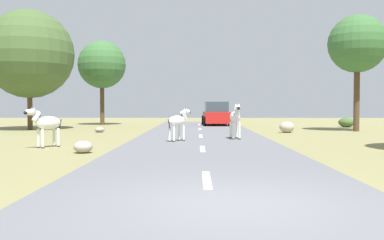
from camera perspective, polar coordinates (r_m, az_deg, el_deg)
The scene contains 14 objects.
ground_plane at distance 6.64m, azimuth 5.44°, elevation -11.40°, with size 90.00×90.00×0.00m, color olive.
road at distance 6.62m, azimuth 2.40°, elevation -11.23°, with size 6.00×64.00×0.05m, color slate.
lane_markings at distance 5.64m, azimuth 2.73°, elevation -13.27°, with size 0.16×56.00×0.01m.
zebra_0 at distance 18.77m, azimuth 5.82°, elevation 0.30°, with size 0.50×1.67×1.57m.
zebra_1 at distance 17.54m, azimuth -1.91°, elevation -0.19°, with size 1.05×1.25×1.37m.
zebra_2 at distance 16.26m, azimuth -18.94°, elevation -0.44°, with size 1.08×1.37×1.47m.
car_0 at distance 31.88m, azimuth 3.25°, elevation 0.76°, with size 2.13×4.40×1.74m.
tree_0 at distance 28.49m, azimuth -20.97°, elevation 8.24°, with size 5.46×5.46×7.43m.
tree_2 at distance 26.98m, azimuth 21.27°, elevation 9.42°, with size 3.37×3.37×6.81m.
tree_3 at distance 33.80m, azimuth -11.97°, elevation 7.24°, with size 3.67×3.67×6.51m.
bush_1 at distance 31.49m, azimuth 20.01°, elevation -0.30°, with size 1.12×1.01×0.67m, color #425B2D.
rock_0 at distance 24.65m, azimuth -12.28°, elevation -1.28°, with size 0.56×0.50×0.29m, color gray.
rock_2 at distance 14.13m, azimuth -14.38°, elevation -3.52°, with size 0.60×0.63×0.39m, color #A89E8C.
rock_3 at distance 24.39m, azimuth 12.58°, elevation -0.93°, with size 0.83×0.75×0.62m, color #A89E8C.
Camera 1 is at (-0.55, -6.44, 1.54)m, focal length 39.82 mm.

